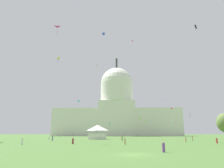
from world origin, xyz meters
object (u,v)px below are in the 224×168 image
(person_red_mid_right, at_px, (217,141))
(kite_green_low, at_px, (171,122))
(person_tan_front_center, at_px, (125,141))
(kite_orange_high, at_px, (96,66))
(person_maroon_near_tent, at_px, (73,141))
(event_tent, at_px, (98,132))
(person_white_front_right, at_px, (22,142))
(kite_cyan_mid, at_px, (79,101))
(kite_magenta_high, at_px, (57,29))
(kite_red_mid, at_px, (172,108))
(kite_violet_mid, at_px, (166,100))
(kite_pink_high, at_px, (132,41))
(kite_black_high, at_px, (196,27))
(person_tan_lawn_far_left, at_px, (186,140))
(kite_gold_low, at_px, (190,112))
(kite_blue_high, at_px, (104,34))
(kite_lime_low_b, at_px, (139,118))
(kite_turquoise_low, at_px, (110,124))
(kite_yellow_high, at_px, (58,58))
(capitol_building, at_px, (117,111))
(person_olive_edge_west, at_px, (122,138))
(person_tan_front_left, at_px, (192,139))
(kite_lime_low, at_px, (146,121))
(person_purple_back_left, at_px, (164,147))
(person_white_back_right, at_px, (49,138))
(person_denim_lawn_far_right, at_px, (52,138))

(person_red_mid_right, height_order, kite_green_low, kite_green_low)
(person_tan_front_center, distance_m, kite_orange_high, 68.14)
(person_maroon_near_tent, distance_m, kite_green_low, 94.93)
(person_red_mid_right, height_order, person_maroon_near_tent, person_maroon_near_tent)
(event_tent, xyz_separation_m, person_white_front_right, (-13.10, -44.83, -2.48))
(kite_cyan_mid, distance_m, kite_magenta_high, 69.02)
(person_white_front_right, xyz_separation_m, kite_red_mid, (59.74, 100.80, 18.89))
(person_tan_front_center, bearing_deg, person_maroon_near_tent, 100.75)
(kite_green_low, height_order, kite_violet_mid, kite_violet_mid)
(person_tan_front_center, bearing_deg, kite_orange_high, 30.87)
(kite_cyan_mid, xyz_separation_m, kite_pink_high, (32.67, -22.67, 29.46))
(kite_black_high, relative_size, kite_red_mid, 0.48)
(person_red_mid_right, bearing_deg, kite_red_mid, -125.76)
(kite_violet_mid, bearing_deg, person_tan_lawn_far_left, 108.51)
(kite_gold_low, distance_m, kite_blue_high, 67.31)
(kite_lime_low_b, bearing_deg, event_tent, -104.18)
(kite_green_low, bearing_deg, person_maroon_near_tent, -73.84)
(person_white_front_right, height_order, kite_green_low, kite_green_low)
(kite_red_mid, bearing_deg, kite_turquoise_low, 172.89)
(kite_yellow_high, distance_m, kite_green_low, 79.42)
(capitol_building, bearing_deg, kite_yellow_high, -105.76)
(kite_orange_high, xyz_separation_m, kite_red_mid, (49.25, 42.88, -18.23))
(capitol_building, relative_size, event_tent, 14.50)
(person_tan_lawn_far_left, distance_m, kite_violet_mid, 67.85)
(capitol_building, relative_size, person_red_mid_right, 77.08)
(kite_orange_high, distance_m, kite_lime_low_b, 50.79)
(person_olive_edge_west, relative_size, person_tan_front_center, 1.13)
(person_tan_front_left, xyz_separation_m, person_red_mid_right, (0.24, -18.47, -0.05))
(person_tan_front_center, relative_size, person_white_front_right, 1.01)
(kite_lime_low, bearing_deg, kite_pink_high, 117.29)
(person_purple_back_left, xyz_separation_m, kite_yellow_high, (-35.94, 65.86, 37.65))
(person_olive_edge_west, bearing_deg, kite_green_low, -22.62)
(person_maroon_near_tent, height_order, kite_cyan_mid, kite_cyan_mid)
(capitol_building, xyz_separation_m, person_white_back_right, (-25.38, -110.45, -22.03))
(kite_red_mid, height_order, kite_lime_low_b, kite_red_mid)
(kite_yellow_high, bearing_deg, kite_green_low, -94.05)
(person_white_back_right, bearing_deg, person_tan_front_left, 153.38)
(kite_magenta_high, bearing_deg, person_purple_back_left, 116.33)
(kite_lime_low, distance_m, kite_magenta_high, 106.47)
(kite_lime_low, height_order, kite_gold_low, kite_gold_low)
(person_denim_lawn_far_right, bearing_deg, person_tan_front_center, -10.98)
(person_purple_back_left, height_order, kite_red_mid, kite_red_mid)
(capitol_building, xyz_separation_m, kite_gold_low, (43.62, -68.73, -8.04))
(kite_green_low, bearing_deg, person_white_front_right, -78.26)
(person_tan_front_left, distance_m, person_maroon_near_tent, 43.88)
(event_tent, relative_size, kite_cyan_mid, 2.99)
(kite_turquoise_low, bearing_deg, kite_pink_high, 6.50)
(person_tan_lawn_far_left, relative_size, kite_cyan_mid, 0.58)
(person_denim_lawn_far_right, distance_m, person_tan_lawn_far_left, 44.39)
(kite_gold_low, relative_size, kite_magenta_high, 1.41)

